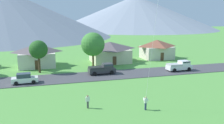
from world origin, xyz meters
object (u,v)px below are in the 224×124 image
Objects in this scene: parked_car_white_mid_west at (25,79)px; pickup_truck_charcoal_east_side at (103,69)px; house_left_center at (37,55)px; watcher_person at (88,101)px; tree_left_of_center at (93,44)px; pickup_truck_white_west_side at (180,66)px; tree_center at (38,50)px; house_leftmost at (157,49)px; house_right_center at (110,52)px.

pickup_truck_charcoal_east_side reaches higher than parked_car_white_mid_west.
house_left_center is 28.41m from watcher_person.
pickup_truck_white_west_side is (16.39, -8.29, -4.02)m from tree_left_of_center.
tree_left_of_center is at bearing 76.55° from watcher_person.
tree_center reaches higher than pickup_truck_white_west_side.
house_leftmost is 1.88× the size of parked_car_white_mid_west.
watcher_person is at bearing -110.91° from house_right_center.
house_leftmost is at bearing 18.67° from tree_left_of_center.
watcher_person is (-23.92, -29.25, -1.69)m from house_leftmost.
tree_left_of_center reaches higher than pickup_truck_white_west_side.
pickup_truck_white_west_side reaches higher than parked_car_white_mid_west.
house_leftmost is 0.85× the size of house_right_center.
house_right_center is at bearing 67.86° from pickup_truck_charcoal_east_side.
house_left_center is 1.07× the size of tree_left_of_center.
pickup_truck_charcoal_east_side is at bearing 174.21° from pickup_truck_white_west_side.
tree_center is (0.47, -6.56, 2.04)m from house_left_center.
tree_center reaches higher than house_leftmost.
tree_left_of_center is 24.05m from watcher_person.
house_leftmost is at bearing 15.35° from tree_center.
watcher_person is (-10.73, -28.08, -1.69)m from house_right_center.
house_leftmost is 30.85m from tree_center.
house_right_center is 1.24× the size of tree_left_of_center.
house_left_center is at bearing 82.40° from parked_car_white_mid_west.
tree_center is 1.52× the size of parked_car_white_mid_west.
tree_center is at bearing -164.65° from house_leftmost.
parked_car_white_mid_west is at bearing -145.37° from tree_left_of_center.
pickup_truck_charcoal_east_side is 17.41m from watcher_person.
house_right_center is 5.65× the size of watcher_person.
house_leftmost reaches higher than pickup_truck_charcoal_east_side.
house_left_center is 12.87m from tree_left_of_center.
house_right_center is (-13.19, -1.17, 0.00)m from house_leftmost.
tree_center is (-11.27, -1.92, -0.46)m from tree_left_of_center.
parked_car_white_mid_west is at bearing 120.74° from watcher_person.
house_leftmost reaches higher than watcher_person.
tree_left_of_center is 1.46× the size of pickup_truck_white_west_side.
house_right_center is at bearing 37.50° from parked_car_white_mid_west.
house_right_center is 12.75m from pickup_truck_charcoal_east_side.
tree_left_of_center reaches higher than house_left_center.
house_left_center is 16.97m from house_right_center.
pickup_truck_white_west_side is 3.12× the size of watcher_person.
house_left_center reaches higher than house_right_center.
tree_left_of_center reaches higher than house_right_center.
pickup_truck_white_west_side is (28.12, -12.93, -1.53)m from house_left_center.
tree_left_of_center is 7.80m from pickup_truck_charcoal_east_side.
tree_center is at bearing 167.04° from pickup_truck_white_west_side.
parked_car_white_mid_west is (-32.02, -15.62, -1.70)m from house_leftmost.
tree_left_of_center is 4.57× the size of watcher_person.
house_right_center is at bearing 69.09° from watcher_person.
watcher_person is (6.23, -27.67, -1.71)m from house_left_center.
house_leftmost is 1.05× the size of tree_left_of_center.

